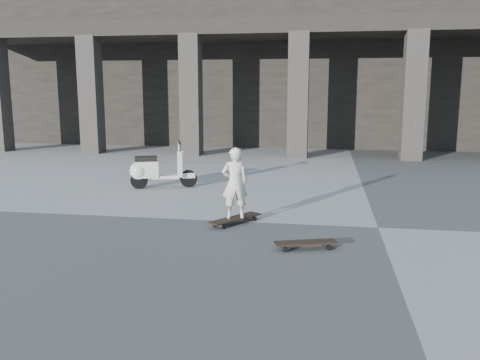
% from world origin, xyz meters
% --- Properties ---
extents(ground, '(90.00, 90.00, 0.00)m').
position_xyz_m(ground, '(0.00, 0.00, 0.00)').
color(ground, '#474745').
rests_on(ground, ground).
extents(colonnade, '(28.00, 8.82, 6.00)m').
position_xyz_m(colonnade, '(-0.00, 13.77, 3.03)').
color(colonnade, black).
rests_on(colonnade, ground).
extents(longboard, '(0.79, 0.98, 0.10)m').
position_xyz_m(longboard, '(-2.32, -0.14, 0.08)').
color(longboard, black).
rests_on(longboard, ground).
extents(skateboard_spare, '(0.90, 0.48, 0.10)m').
position_xyz_m(skateboard_spare, '(-1.11, -1.31, 0.08)').
color(skateboard_spare, black).
rests_on(skateboard_spare, ground).
extents(child, '(0.49, 0.38, 1.17)m').
position_xyz_m(child, '(-2.32, -0.14, 0.69)').
color(child, beige).
rests_on(child, longboard).
extents(scooter, '(1.45, 0.75, 1.05)m').
position_xyz_m(scooter, '(-4.71, 2.59, 0.42)').
color(scooter, black).
rests_on(scooter, ground).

